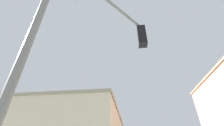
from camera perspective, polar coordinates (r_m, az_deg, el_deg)
traffic_signal_near at (r=3.64m, az=-3.52°, el=12.72°), size 2.55×2.95×5.98m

